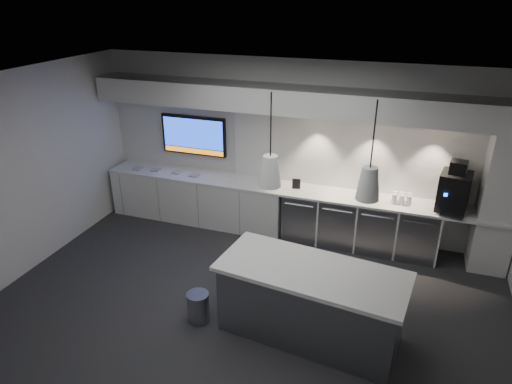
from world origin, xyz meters
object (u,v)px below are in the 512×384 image
at_px(bin, 198,307).
at_px(coffee_machine, 454,190).
at_px(island, 310,302).
at_px(wall_tv, 194,135).

xyz_separation_m(bin, coffee_machine, (3.06, 2.64, 1.02)).
bearing_deg(island, bin, -164.38).
height_order(wall_tv, coffee_machine, wall_tv).
bearing_deg(island, coffee_machine, 62.76).
relative_size(island, coffee_machine, 3.02).
relative_size(wall_tv, coffee_machine, 1.60).
distance_m(island, coffee_machine, 3.01).
distance_m(bin, coffee_machine, 4.17).
bearing_deg(coffee_machine, bin, -129.34).
bearing_deg(coffee_machine, island, -114.14).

